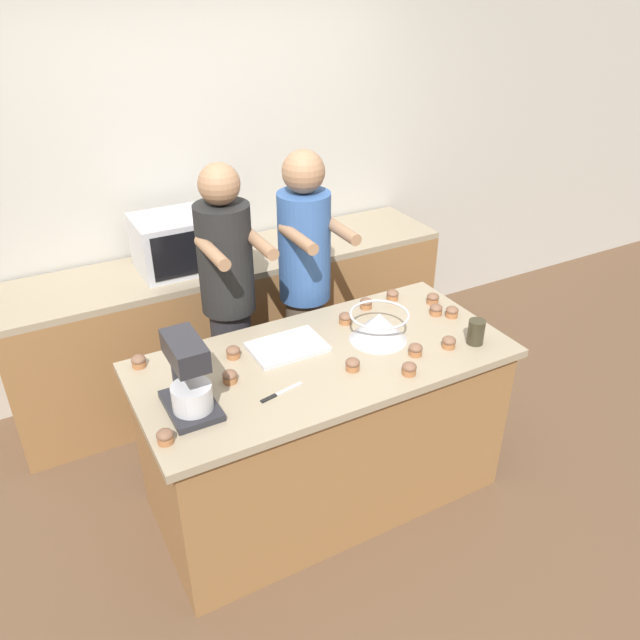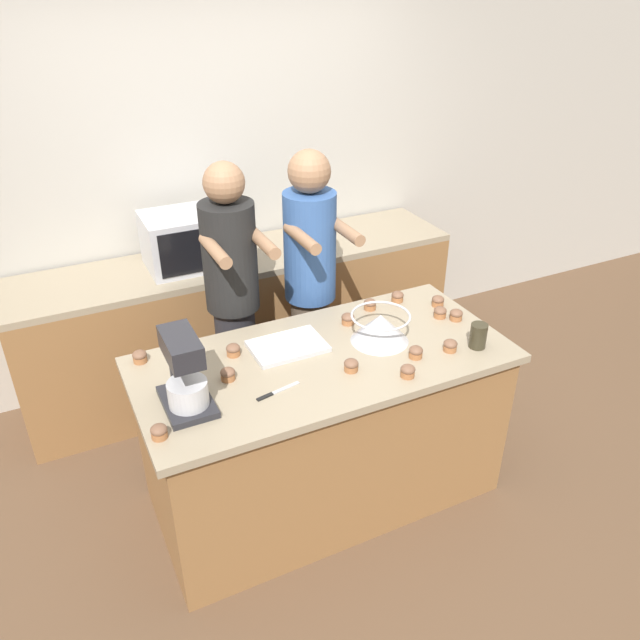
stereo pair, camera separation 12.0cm
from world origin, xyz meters
TOP-DOWN VIEW (x-y plane):
  - ground_plane at (0.00, 0.00)m, footprint 16.00×16.00m
  - back_wall at (0.00, 1.56)m, footprint 10.00×0.06m
  - island_counter at (0.00, 0.00)m, footprint 1.81×0.86m
  - back_counter at (0.00, 1.21)m, footprint 2.80×0.60m
  - person_left at (-0.23, 0.64)m, footprint 0.31×0.48m
  - person_right at (0.23, 0.64)m, footprint 0.31×0.49m
  - stand_mixer at (-0.69, -0.09)m, footprint 0.20×0.30m
  - mixing_bowl at (0.32, 0.01)m, footprint 0.30×0.30m
  - baking_tray at (-0.13, 0.14)m, footprint 0.36×0.25m
  - microwave_oven at (-0.29, 1.21)m, footprint 0.54×0.39m
  - drinking_glass at (0.72, -0.25)m, footprint 0.08×0.08m
  - knife at (-0.32, -0.17)m, footprint 0.22×0.06m
  - cupcake_0 at (0.25, 0.23)m, footprint 0.07×0.07m
  - cupcake_1 at (0.73, 0.07)m, footprint 0.07×0.07m
  - cupcake_2 at (0.79, 0.18)m, footprint 0.07×0.07m
  - cupcake_3 at (-0.39, 0.20)m, footprint 0.07×0.07m
  - cupcake_4 at (0.27, -0.32)m, footprint 0.07×0.07m
  - cupcake_5 at (0.57, -0.22)m, footprint 0.07×0.07m
  - cupcake_6 at (0.62, 0.33)m, footprint 0.07×0.07m
  - cupcake_7 at (0.06, -0.16)m, footprint 0.07×0.07m
  - cupcake_8 at (0.44, 0.31)m, footprint 0.07×0.07m
  - cupcake_9 at (-0.80, 0.34)m, footprint 0.07×0.07m
  - cupcake_10 at (-0.85, -0.24)m, footprint 0.07×0.07m
  - cupcake_11 at (0.39, -0.20)m, footprint 0.07×0.07m
  - cupcake_12 at (-0.47, 0.02)m, footprint 0.07×0.07m
  - cupcake_13 at (0.79, 0.01)m, footprint 0.07×0.07m

SIDE VIEW (x-z plane):
  - ground_plane at x=0.00m, z-range 0.00..0.00m
  - island_counter at x=0.00m, z-range 0.00..0.89m
  - back_counter at x=0.00m, z-range 0.00..0.93m
  - knife at x=-0.32m, z-range 0.88..0.89m
  - baking_tray at x=-0.13m, z-range 0.88..0.92m
  - person_left at x=-0.23m, z-range 0.06..1.76m
  - cupcake_0 at x=0.25m, z-range 0.88..0.94m
  - cupcake_1 at x=0.73m, z-range 0.88..0.94m
  - cupcake_2 at x=0.79m, z-range 0.88..0.94m
  - cupcake_3 at x=-0.39m, z-range 0.88..0.94m
  - cupcake_4 at x=0.27m, z-range 0.88..0.94m
  - cupcake_5 at x=0.57m, z-range 0.88..0.94m
  - cupcake_6 at x=0.62m, z-range 0.88..0.94m
  - cupcake_7 at x=0.06m, z-range 0.88..0.94m
  - cupcake_8 at x=0.44m, z-range 0.88..0.94m
  - cupcake_9 at x=-0.80m, z-range 0.88..0.94m
  - cupcake_10 at x=-0.85m, z-range 0.88..0.94m
  - cupcake_11 at x=0.39m, z-range 0.88..0.94m
  - cupcake_12 at x=-0.47m, z-range 0.88..0.94m
  - cupcake_13 at x=0.79m, z-range 0.88..0.94m
  - person_right at x=0.23m, z-range 0.07..1.77m
  - drinking_glass at x=0.72m, z-range 0.88..1.01m
  - mixing_bowl at x=0.32m, z-range 0.89..1.04m
  - stand_mixer at x=-0.69m, z-range 0.86..1.21m
  - microwave_oven at x=-0.29m, z-range 0.93..1.26m
  - back_wall at x=0.00m, z-range 0.00..2.70m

